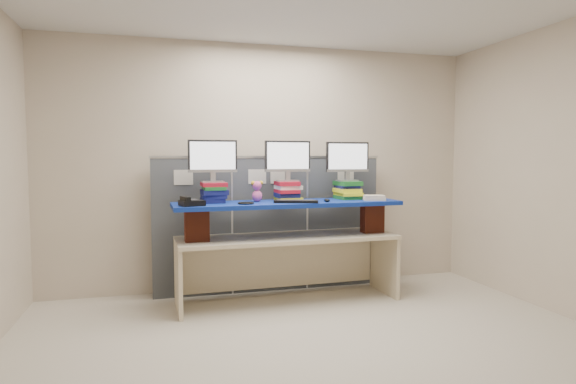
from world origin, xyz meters
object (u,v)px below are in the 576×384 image
object	(u,v)px
desk	(288,249)
monitor_center	(288,158)
monitor_right	(347,159)
keyboard	(296,201)
blue_board	(288,204)
desk_phone	(191,202)
monitor_left	(213,158)

from	to	relation	value
desk	monitor_center	distance (m)	0.95
monitor_center	monitor_right	bearing A→B (deg)	0.00
desk	keyboard	bearing A→B (deg)	-72.24
desk	blue_board	distance (m)	0.48
keyboard	desk_phone	size ratio (longest dim) A/B	1.85
monitor_right	desk_phone	size ratio (longest dim) A/B	1.94
monitor_right	keyboard	size ratio (longest dim) A/B	1.05
desk	blue_board	xyz separation A→B (m)	(-0.00, 0.00, 0.48)
keyboard	desk	bearing A→B (deg)	128.38
blue_board	keyboard	xyz separation A→B (m)	(0.05, -0.14, 0.03)
desk	monitor_left	distance (m)	1.22
desk_phone	desk	bearing A→B (deg)	-5.27
blue_board	desk_phone	world-z (taller)	desk_phone
monitor_left	desk_phone	distance (m)	0.55
monitor_right	blue_board	bearing A→B (deg)	-170.64
desk	monitor_left	world-z (taller)	monitor_left
monitor_center	monitor_right	distance (m)	0.69
desk	monitor_right	world-z (taller)	monitor_right
desk	monitor_left	xyz separation A→B (m)	(-0.76, 0.10, 0.95)
desk	monitor_center	size ratio (longest dim) A/B	4.67
desk	monitor_right	size ratio (longest dim) A/B	4.67
desk	monitor_center	xyz separation A→B (m)	(0.03, 0.12, 0.95)
blue_board	desk	bearing A→B (deg)	-1.76
blue_board	desk_phone	distance (m)	1.02
monitor_right	keyboard	world-z (taller)	monitor_right
monitor_left	blue_board	bearing A→B (deg)	-8.89
blue_board	keyboard	distance (m)	0.15
desk	blue_board	size ratio (longest dim) A/B	0.98
blue_board	monitor_right	xyz separation A→B (m)	(0.71, 0.14, 0.46)
desk	monitor_right	bearing A→B (deg)	9.36
blue_board	monitor_center	bearing A→B (deg)	74.68
desk	monitor_center	bearing A→B (deg)	74.68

